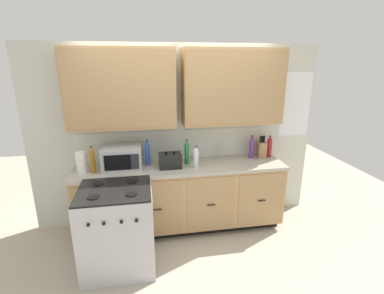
% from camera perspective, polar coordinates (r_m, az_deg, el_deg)
% --- Properties ---
extents(ground_plane, '(8.00, 8.00, 0.00)m').
position_cam_1_polar(ground_plane, '(3.83, -1.42, -18.27)').
color(ground_plane, '#B2A893').
extents(wall_unit, '(3.87, 0.40, 2.43)m').
position_cam_1_polar(wall_unit, '(3.66, -2.74, 8.14)').
color(wall_unit, silver).
rests_on(wall_unit, ground_plane).
extents(counter_run, '(2.70, 0.64, 0.92)m').
position_cam_1_polar(counter_run, '(3.84, -2.12, -9.96)').
color(counter_run, black).
rests_on(counter_run, ground_plane).
extents(stove_range, '(0.76, 0.68, 0.95)m').
position_cam_1_polar(stove_range, '(3.28, -14.78, -15.65)').
color(stove_range, '#B7B7BC').
rests_on(stove_range, ground_plane).
extents(microwave, '(0.48, 0.37, 0.28)m').
position_cam_1_polar(microwave, '(3.62, -13.97, -2.08)').
color(microwave, '#B7B7BC').
rests_on(microwave, counter_run).
extents(toaster, '(0.28, 0.18, 0.19)m').
position_cam_1_polar(toaster, '(3.56, -4.44, -2.72)').
color(toaster, black).
rests_on(toaster, counter_run).
extents(knife_block, '(0.11, 0.14, 0.31)m').
position_cam_1_polar(knife_block, '(4.04, 13.80, -0.45)').
color(knife_block, '#9C794E').
rests_on(knife_block, counter_run).
extents(sink_faucet, '(0.02, 0.02, 0.20)m').
position_cam_1_polar(sink_faucet, '(3.93, 5.62, -0.76)').
color(sink_faucet, '#B2B5BA').
rests_on(sink_faucet, counter_run).
extents(paper_towel_roll, '(0.12, 0.12, 0.26)m').
position_cam_1_polar(paper_towel_roll, '(3.63, -21.47, -2.89)').
color(paper_towel_roll, white).
rests_on(paper_towel_roll, counter_run).
extents(bottle_blue, '(0.06, 0.06, 0.34)m').
position_cam_1_polar(bottle_blue, '(3.66, -8.98, -1.18)').
color(bottle_blue, blue).
rests_on(bottle_blue, counter_run).
extents(bottle_amber, '(0.06, 0.06, 0.33)m').
position_cam_1_polar(bottle_amber, '(3.58, -19.45, -2.43)').
color(bottle_amber, '#9E6619').
rests_on(bottle_amber, counter_run).
extents(bottle_green, '(0.06, 0.06, 0.33)m').
position_cam_1_polar(bottle_green, '(3.66, -1.05, -1.01)').
color(bottle_green, '#237A38').
rests_on(bottle_green, counter_run).
extents(bottle_violet, '(0.07, 0.07, 0.32)m').
position_cam_1_polar(bottle_violet, '(3.97, 11.97, 0.01)').
color(bottle_violet, '#663384').
rests_on(bottle_violet, counter_run).
extents(bottle_red, '(0.07, 0.07, 0.30)m').
position_cam_1_polar(bottle_red, '(4.08, 15.35, 0.11)').
color(bottle_red, maroon).
rests_on(bottle_red, counter_run).
extents(bottle_clear, '(0.07, 0.07, 0.28)m').
position_cam_1_polar(bottle_clear, '(3.54, 0.82, -2.03)').
color(bottle_clear, silver).
rests_on(bottle_clear, counter_run).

